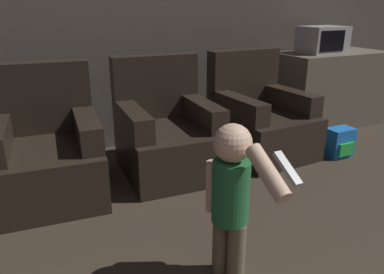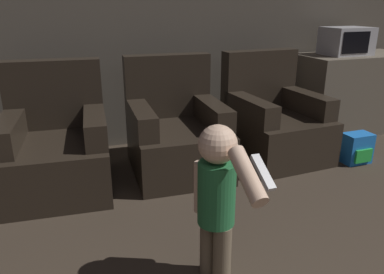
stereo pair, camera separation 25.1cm
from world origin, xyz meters
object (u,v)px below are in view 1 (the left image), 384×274
object	(u,v)px
armchair_right	(260,120)
person_toddler	(232,192)
armchair_middle	(167,135)
microwave	(323,40)
toy_backpack	(340,142)
armchair_left	(47,153)

from	to	relation	value
armchair_right	person_toddler	distance (m)	1.93
armchair_middle	microwave	size ratio (longest dim) A/B	2.01
armchair_middle	person_toddler	distance (m)	1.49
armchair_right	microwave	xyz separation A→B (m)	(1.11, 0.40, 0.70)
armchair_middle	toy_backpack	bearing A→B (deg)	-12.08
person_toddler	toy_backpack	world-z (taller)	person_toddler
armchair_middle	microwave	distance (m)	2.25
person_toddler	toy_backpack	distance (m)	2.16
armchair_right	armchair_left	bearing A→B (deg)	177.54
armchair_right	person_toddler	bearing A→B (deg)	-132.80
armchair_left	armchair_middle	size ratio (longest dim) A/B	1.00
armchair_left	person_toddler	distance (m)	1.65
armchair_right	toy_backpack	world-z (taller)	armchair_right
armchair_right	microwave	bearing A→B (deg)	17.30
armchair_left	armchair_right	xyz separation A→B (m)	(1.99, 0.00, 0.00)
armchair_right	person_toddler	world-z (taller)	armchair_right
armchair_left	person_toddler	xyz separation A→B (m)	(0.75, -1.46, 0.19)
toy_backpack	microwave	size ratio (longest dim) A/B	0.58
toy_backpack	armchair_right	bearing A→B (deg)	144.38
armchair_left	armchair_middle	bearing A→B (deg)	5.12
person_toddler	armchair_left	bearing A→B (deg)	8.84
armchair_middle	microwave	world-z (taller)	microwave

